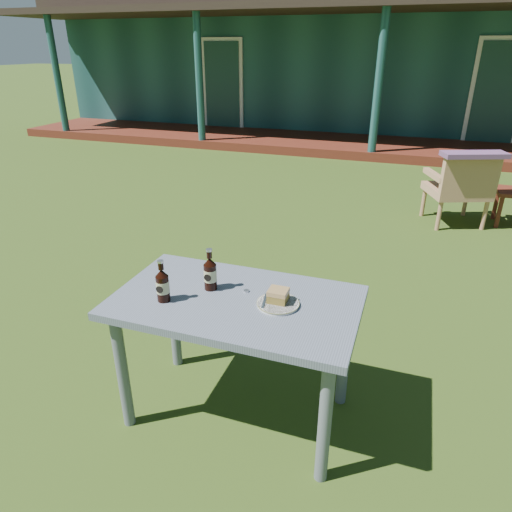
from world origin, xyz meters
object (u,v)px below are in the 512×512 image
at_px(cafe_table, 236,316).
at_px(armchair_left, 461,186).
at_px(plate, 278,304).
at_px(cola_bottle_near, 210,273).
at_px(cola_bottle_far, 163,285).
at_px(cake_slice, 278,295).

relative_size(cafe_table, armchair_left, 1.49).
distance_m(plate, armchair_left, 3.65).
distance_m(cafe_table, cola_bottle_near, 0.25).
relative_size(cola_bottle_far, armchair_left, 0.27).
xyz_separation_m(cake_slice, cola_bottle_far, (-0.53, -0.15, 0.04)).
height_order(plate, cola_bottle_far, cola_bottle_far).
bearing_deg(cake_slice, cola_bottle_far, -163.85).
relative_size(plate, cola_bottle_far, 0.95).
bearing_deg(cola_bottle_far, cafe_table, 21.60).
xyz_separation_m(cola_bottle_far, armchair_left, (1.57, 3.63, -0.35)).
relative_size(cafe_table, cola_bottle_near, 5.44).
relative_size(cake_slice, armchair_left, 0.11).
distance_m(cake_slice, cola_bottle_near, 0.37).
xyz_separation_m(plate, cola_bottle_near, (-0.37, 0.04, 0.08)).
bearing_deg(plate, cola_bottle_near, 173.46).
height_order(cake_slice, cola_bottle_far, cola_bottle_far).
bearing_deg(cola_bottle_far, armchair_left, 66.62).
bearing_deg(cafe_table, plate, 3.03).
bearing_deg(cola_bottle_near, armchair_left, 67.86).
bearing_deg(cola_bottle_near, cafe_table, -18.77).
height_order(plate, cola_bottle_near, cola_bottle_near).
xyz_separation_m(cafe_table, cake_slice, (0.21, 0.03, 0.15)).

